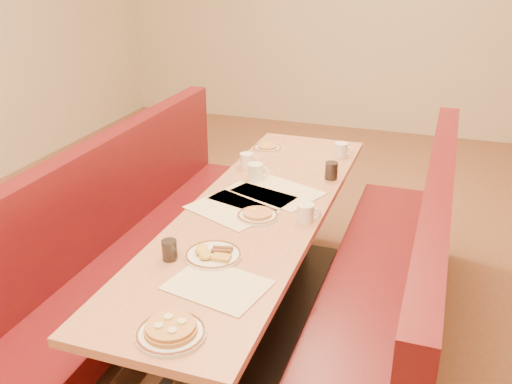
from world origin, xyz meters
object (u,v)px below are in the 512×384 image
(eggs_plate, at_px, (212,254))
(soda_tumbler_mid, at_px, (331,171))
(pancake_plate, at_px, (171,331))
(coffee_mug_d, at_px, (247,160))
(coffee_mug_a, at_px, (306,213))
(coffee_mug_b, at_px, (256,172))
(coffee_mug_c, at_px, (342,150))
(soda_tumbler_near, at_px, (170,250))
(diner_table, at_px, (256,270))
(booth_left, at_px, (139,251))
(booth_right, at_px, (391,297))

(eggs_plate, distance_m, soda_tumbler_mid, 1.12)
(pancake_plate, xyz_separation_m, soda_tumbler_mid, (0.22, 1.63, 0.03))
(pancake_plate, distance_m, coffee_mug_d, 1.67)
(coffee_mug_a, relative_size, coffee_mug_b, 0.93)
(coffee_mug_c, height_order, soda_tumbler_near, soda_tumbler_near)
(diner_table, height_order, booth_left, booth_left)
(booth_right, distance_m, eggs_plate, 1.01)
(eggs_plate, relative_size, soda_tumbler_mid, 2.46)
(eggs_plate, bearing_deg, diner_table, 87.83)
(coffee_mug_a, bearing_deg, pancake_plate, -110.26)
(eggs_plate, height_order, soda_tumbler_mid, soda_tumbler_mid)
(coffee_mug_b, bearing_deg, coffee_mug_a, -60.61)
(booth_left, distance_m, booth_right, 1.46)
(booth_right, relative_size, coffee_mug_d, 21.09)
(coffee_mug_d, bearing_deg, pancake_plate, -95.87)
(eggs_plate, distance_m, coffee_mug_a, 0.57)
(eggs_plate, height_order, coffee_mug_b, coffee_mug_b)
(soda_tumbler_mid, bearing_deg, eggs_plate, -105.62)
(booth_left, xyz_separation_m, soda_tumbler_near, (0.54, -0.61, 0.43))
(coffee_mug_b, bearing_deg, coffee_mug_c, 39.89)
(booth_right, bearing_deg, booth_left, 180.00)
(booth_left, distance_m, pancake_plate, 1.41)
(booth_left, relative_size, booth_right, 1.00)
(pancake_plate, distance_m, eggs_plate, 0.56)
(pancake_plate, height_order, coffee_mug_c, coffee_mug_c)
(booth_right, xyz_separation_m, eggs_plate, (-0.75, -0.54, 0.40))
(booth_right, relative_size, coffee_mug_b, 19.28)
(diner_table, relative_size, booth_right, 1.00)
(soda_tumbler_mid, bearing_deg, coffee_mug_b, -159.07)
(booth_right, bearing_deg, coffee_mug_c, 116.78)
(coffee_mug_d, bearing_deg, coffee_mug_c, 20.34)
(coffee_mug_b, distance_m, coffee_mug_d, 0.21)
(soda_tumbler_near, bearing_deg, booth_left, 131.41)
(booth_left, distance_m, coffee_mug_d, 0.85)
(soda_tumbler_near, bearing_deg, pancake_plate, -62.62)
(booth_left, relative_size, coffee_mug_a, 20.73)
(coffee_mug_d, bearing_deg, diner_table, -81.95)
(coffee_mug_a, xyz_separation_m, soda_tumbler_mid, (-0.00, 0.59, 0.00))
(eggs_plate, relative_size, soda_tumbler_near, 2.73)
(coffee_mug_b, bearing_deg, diner_table, -85.01)
(eggs_plate, distance_m, coffee_mug_c, 1.50)
(soda_tumbler_mid, bearing_deg, diner_table, -117.56)
(coffee_mug_d, bearing_deg, eggs_plate, -94.52)
(diner_table, xyz_separation_m, coffee_mug_d, (-0.25, 0.55, 0.42))
(booth_right, relative_size, coffee_mug_c, 20.67)
(diner_table, bearing_deg, coffee_mug_c, 74.33)
(booth_right, height_order, eggs_plate, booth_right)
(coffee_mug_b, xyz_separation_m, soda_tumbler_near, (-0.06, -0.99, -0.00))
(eggs_plate, relative_size, coffee_mug_a, 2.11)
(coffee_mug_b, distance_m, soda_tumbler_mid, 0.44)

